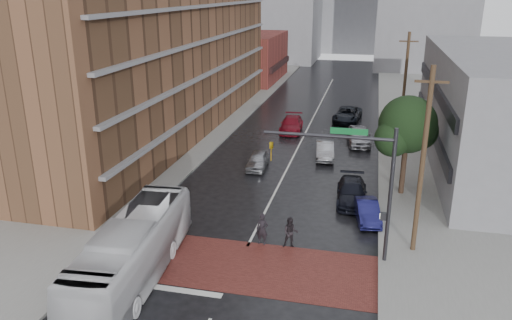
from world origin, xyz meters
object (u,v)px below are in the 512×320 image
at_px(pedestrian_a, 262,229).
at_px(car_travel_a, 258,160).
at_px(car_parked_far, 359,136).
at_px(car_travel_c, 291,124).
at_px(suv_travel, 347,114).
at_px(car_parked_mid, 352,192).
at_px(transit_bus, 133,250).
at_px(car_parked_near, 367,211).
at_px(pedestrian_b, 291,233).
at_px(car_travel_b, 325,150).

xyz_separation_m(pedestrian_a, car_travel_a, (-3.04, 12.04, -0.26)).
bearing_deg(car_parked_far, car_travel_c, 149.53).
xyz_separation_m(suv_travel, car_parked_mid, (1.53, -21.52, -0.06)).
xyz_separation_m(transit_bus, car_parked_near, (10.86, 9.20, -0.92)).
bearing_deg(pedestrian_a, suv_travel, 90.66).
xyz_separation_m(pedestrian_a, car_parked_near, (5.58, 4.39, -0.29)).
height_order(pedestrian_b, car_travel_c, pedestrian_b).
relative_size(pedestrian_a, car_parked_far, 0.38).
height_order(car_travel_a, car_parked_mid, car_parked_mid).
bearing_deg(suv_travel, transit_bus, -97.33).
height_order(pedestrian_a, car_parked_near, pedestrian_a).
distance_m(pedestrian_a, suv_travel, 28.68).
relative_size(car_travel_a, car_travel_c, 0.75).
xyz_separation_m(car_travel_a, car_parked_near, (8.62, -7.65, -0.03)).
xyz_separation_m(pedestrian_b, car_travel_c, (-3.75, 23.21, -0.14)).
height_order(transit_bus, car_travel_a, transit_bus).
xyz_separation_m(car_parked_near, car_parked_far, (-1.10, 15.94, 0.20)).
bearing_deg(car_parked_far, transit_bus, -118.23).
relative_size(car_parked_near, car_parked_far, 0.78).
distance_m(car_travel_a, car_parked_near, 11.52).
distance_m(pedestrian_a, car_parked_near, 7.10).
relative_size(transit_bus, car_travel_a, 2.93).
height_order(pedestrian_a, car_travel_b, pedestrian_a).
height_order(car_travel_b, car_travel_c, car_travel_c).
bearing_deg(car_travel_b, pedestrian_a, -103.43).
bearing_deg(transit_bus, car_travel_c, 79.28).
bearing_deg(car_travel_c, car_travel_a, -97.82).
height_order(car_travel_a, car_parked_far, car_parked_far).
bearing_deg(transit_bus, suv_travel, 71.67).
xyz_separation_m(car_travel_a, car_travel_b, (4.92, 3.67, 0.04)).
bearing_deg(pedestrian_a, transit_bus, -131.02).
xyz_separation_m(transit_bus, car_parked_far, (9.76, 25.14, -0.72)).
xyz_separation_m(pedestrian_a, car_travel_b, (1.89, 15.70, -0.23)).
xyz_separation_m(transit_bus, car_travel_c, (3.11, 28.02, -0.81)).
bearing_deg(car_travel_b, car_travel_c, 111.81).
xyz_separation_m(car_parked_mid, car_parked_far, (-0.04, 13.33, 0.12)).
bearing_deg(car_parked_far, car_parked_mid, -96.83).
height_order(transit_bus, car_parked_near, transit_bus).
relative_size(transit_bus, car_parked_near, 2.96).
relative_size(car_travel_c, car_parked_mid, 1.05).
bearing_deg(transit_bus, car_parked_mid, 45.92).
bearing_deg(car_travel_b, suv_travel, 78.49).
bearing_deg(pedestrian_a, pedestrian_b, 6.65).
distance_m(car_travel_c, car_parked_mid, 17.54).
bearing_deg(car_parked_mid, car_parked_far, 87.14).
distance_m(transit_bus, car_travel_a, 17.02).
bearing_deg(pedestrian_a, car_travel_b, 89.80).
relative_size(pedestrian_a, suv_travel, 0.33).
bearing_deg(car_parked_far, car_parked_near, -93.06).
bearing_deg(car_parked_mid, car_travel_c, 109.39).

